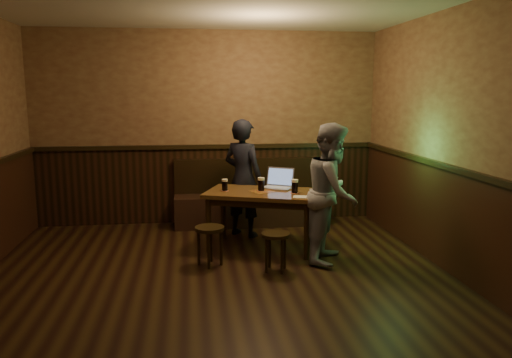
{
  "coord_description": "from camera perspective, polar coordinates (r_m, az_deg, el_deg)",
  "views": [
    {
      "loc": [
        -0.27,
        -4.36,
        1.91
      ],
      "look_at": [
        0.51,
        1.47,
        0.89
      ],
      "focal_mm": 35.0,
      "sensor_mm": 36.0,
      "label": 1
    }
  ],
  "objects": [
    {
      "name": "room",
      "position": [
        4.64,
        -4.19,
        0.98
      ],
      "size": [
        5.04,
        6.04,
        2.84
      ],
      "color": "black",
      "rests_on": "ground"
    },
    {
      "name": "bench",
      "position": [
        7.33,
        -0.65,
        -2.76
      ],
      "size": [
        2.2,
        0.5,
        0.95
      ],
      "color": "black",
      "rests_on": "ground"
    },
    {
      "name": "pub_table",
      "position": [
        6.13,
        0.69,
        -2.3
      ],
      "size": [
        1.52,
        1.19,
        0.72
      ],
      "rotation": [
        0.0,
        0.0,
        -0.36
      ],
      "color": "#563218",
      "rests_on": "ground"
    },
    {
      "name": "stool_left",
      "position": [
        5.6,
        -5.32,
        -6.34
      ],
      "size": [
        0.37,
        0.37,
        0.44
      ],
      "rotation": [
        0.0,
        0.0,
        -0.14
      ],
      "color": "black",
      "rests_on": "ground"
    },
    {
      "name": "stool_right",
      "position": [
        5.42,
        2.26,
        -7.05
      ],
      "size": [
        0.41,
        0.41,
        0.42
      ],
      "rotation": [
        0.0,
        0.0,
        0.43
      ],
      "color": "black",
      "rests_on": "ground"
    },
    {
      "name": "pint_left",
      "position": [
        6.14,
        -3.59,
        -0.68
      ],
      "size": [
        0.1,
        0.1,
        0.15
      ],
      "color": "#A02813",
      "rests_on": "pub_table"
    },
    {
      "name": "pint_mid",
      "position": [
        6.13,
        0.59,
        -0.59
      ],
      "size": [
        0.11,
        0.11,
        0.17
      ],
      "color": "#A02813",
      "rests_on": "pub_table"
    },
    {
      "name": "pint_right",
      "position": [
        6.01,
        4.44,
        -0.83
      ],
      "size": [
        0.11,
        0.11,
        0.17
      ],
      "color": "#A02813",
      "rests_on": "pub_table"
    },
    {
      "name": "laptop",
      "position": [
        6.33,
        2.58,
        -0.45
      ],
      "size": [
        0.45,
        0.43,
        0.25
      ],
      "rotation": [
        0.0,
        0.0,
        -0.55
      ],
      "color": "silver",
      "rests_on": "pub_table"
    },
    {
      "name": "menu",
      "position": [
        5.81,
        5.37,
        -2.05
      ],
      "size": [
        0.25,
        0.21,
        0.0
      ],
      "primitive_type": "cube",
      "rotation": [
        0.0,
        0.0,
        -0.29
      ],
      "color": "silver",
      "rests_on": "pub_table"
    },
    {
      "name": "person_suit",
      "position": [
        6.65,
        -1.48,
        0.12
      ],
      "size": [
        0.68,
        0.66,
        1.57
      ],
      "primitive_type": "imported",
      "rotation": [
        0.0,
        0.0,
        2.44
      ],
      "color": "black",
      "rests_on": "ground"
    },
    {
      "name": "person_grey",
      "position": [
        5.72,
        8.75,
        -1.56
      ],
      "size": [
        0.88,
        0.96,
        1.58
      ],
      "primitive_type": "imported",
      "rotation": [
        0.0,
        0.0,
        1.11
      ],
      "color": "gray",
      "rests_on": "ground"
    }
  ]
}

